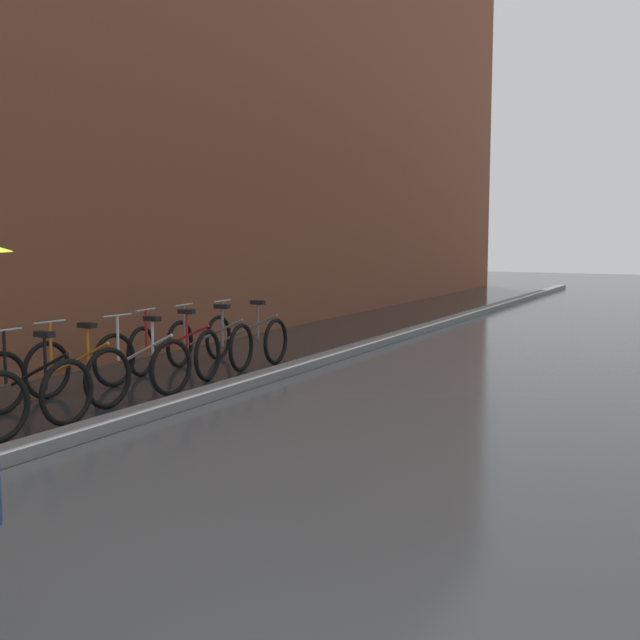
# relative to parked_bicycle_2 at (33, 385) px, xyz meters

# --- Properties ---
(building_facade) EXTENTS (8.00, 36.00, 11.40)m
(building_facade) POSITION_rel_parked_bicycle_2_xyz_m (-5.82, 6.02, 5.32)
(building_facade) COLOR brown
(building_facade) RESTS_ON ground
(kerb_strip) EXTENTS (0.30, 36.00, 0.12)m
(kerb_strip) POSITION_rel_parked_bicycle_2_xyz_m (0.98, 6.02, -0.32)
(kerb_strip) COLOR slate
(kerb_strip) RESTS_ON ground
(parked_bicycle_2) EXTENTS (1.11, 0.74, 0.96)m
(parked_bicycle_2) POSITION_rel_parked_bicycle_2_xyz_m (0.00, 0.00, 0.00)
(parked_bicycle_2) COLOR black
(parked_bicycle_2) RESTS_ON ground
(parked_bicycle_3) EXTENTS (1.13, 0.77, 0.96)m
(parked_bicycle_3) POSITION_rel_parked_bicycle_2_xyz_m (-0.19, 0.82, 0.00)
(parked_bicycle_3) COLOR black
(parked_bicycle_3) RESTS_ON ground
(parked_bicycle_4) EXTENTS (1.15, 0.82, 0.96)m
(parked_bicycle_4) POSITION_rel_parked_bicycle_2_xyz_m (-0.01, 1.74, 0.00)
(parked_bicycle_4) COLOR black
(parked_bicycle_4) RESTS_ON ground
(parked_bicycle_5) EXTENTS (1.17, 0.84, 0.96)m
(parked_bicycle_5) POSITION_rel_parked_bicycle_2_xyz_m (-0.19, 2.61, 0.00)
(parked_bicycle_5) COLOR black
(parked_bicycle_5) RESTS_ON ground
(parked_bicycle_6) EXTENTS (1.14, 0.80, 0.96)m
(parked_bicycle_6) POSITION_rel_parked_bicycle_2_xyz_m (-0.19, 3.45, 0.00)
(parked_bicycle_6) COLOR black
(parked_bicycle_6) RESTS_ON ground
(parked_bicycle_7) EXTENTS (1.11, 0.75, 0.96)m
(parked_bicycle_7) POSITION_rel_parked_bicycle_2_xyz_m (-0.09, 4.27, 0.00)
(parked_bicycle_7) COLOR black
(parked_bicycle_7) RESTS_ON ground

